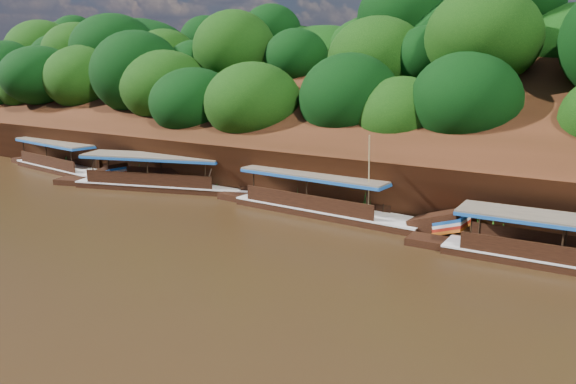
% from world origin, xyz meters
% --- Properties ---
extents(ground, '(160.00, 160.00, 0.00)m').
position_xyz_m(ground, '(0.00, 0.00, 0.00)').
color(ground, black).
rests_on(ground, ground).
extents(riverbank, '(120.00, 30.06, 19.40)m').
position_xyz_m(riverbank, '(-0.01, 22.73, 1.89)').
color(riverbank, black).
rests_on(riverbank, ground).
extents(boat_1, '(14.99, 3.01, 5.82)m').
position_xyz_m(boat_1, '(-1.27, 8.48, 0.58)').
color(boat_1, black).
rests_on(boat_1, ground).
extents(boat_2, '(16.11, 7.16, 5.89)m').
position_xyz_m(boat_2, '(-14.72, 8.46, 0.58)').
color(boat_2, black).
rests_on(boat_2, ground).
extents(boat_3, '(14.75, 3.83, 3.10)m').
position_xyz_m(boat_3, '(-27.14, 8.27, 0.59)').
color(boat_3, black).
rests_on(boat_3, ground).
extents(reeds, '(49.76, 2.54, 2.03)m').
position_xyz_m(reeds, '(-3.25, 9.55, 0.90)').
color(reeds, '#256118').
rests_on(reeds, ground).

